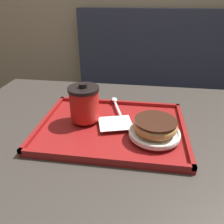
{
  "coord_description": "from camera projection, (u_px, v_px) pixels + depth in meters",
  "views": [
    {
      "loc": [
        0.09,
        -0.55,
        1.09
      ],
      "look_at": [
        0.01,
        0.03,
        0.77
      ],
      "focal_mm": 35.0,
      "sensor_mm": 36.0,
      "label": 1
    }
  ],
  "objects": [
    {
      "name": "napkin_paper",
      "position": [
        115.0,
        123.0,
        0.68
      ],
      "size": [
        0.12,
        0.11,
        0.0
      ],
      "rotation": [
        0.0,
        0.0,
        0.28
      ],
      "color": "white",
      "rests_on": "serving_tray"
    },
    {
      "name": "serving_tray",
      "position": [
        112.0,
        128.0,
        0.69
      ],
      "size": [
        0.45,
        0.34,
        0.02
      ],
      "color": "maroon",
      "rests_on": "cafe_table"
    },
    {
      "name": "coffee_cup_front",
      "position": [
        84.0,
        103.0,
        0.69
      ],
      "size": [
        0.1,
        0.1,
        0.12
      ],
      "color": "red",
      "rests_on": "serving_tray"
    },
    {
      "name": "donut_chocolate_glazed",
      "position": [
        155.0,
        125.0,
        0.61
      ],
      "size": [
        0.12,
        0.12,
        0.04
      ],
      "color": "tan",
      "rests_on": "plate_with_chocolate_donut"
    },
    {
      "name": "spoon",
      "position": [
        115.0,
        102.0,
        0.81
      ],
      "size": [
        0.06,
        0.14,
        0.01
      ],
      "rotation": [
        0.0,
        0.0,
        1.88
      ],
      "color": "silver",
      "rests_on": "serving_tray"
    },
    {
      "name": "plate_with_chocolate_donut",
      "position": [
        154.0,
        133.0,
        0.63
      ],
      "size": [
        0.15,
        0.15,
        0.01
      ],
      "color": "white",
      "rests_on": "serving_tray"
    },
    {
      "name": "cafe_table",
      "position": [
        109.0,
        170.0,
        0.75
      ],
      "size": [
        1.1,
        0.84,
        0.7
      ],
      "color": "#38332D",
      "rests_on": "ground_plane"
    },
    {
      "name": "booth_bench",
      "position": [
        164.0,
        114.0,
        1.58
      ],
      "size": [
        1.27,
        0.44,
        1.0
      ],
      "color": "#33384C",
      "rests_on": "ground_plane"
    }
  ]
}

